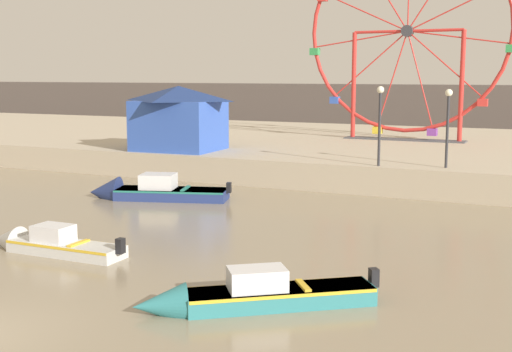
# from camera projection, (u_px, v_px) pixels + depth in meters

# --- Properties ---
(quay_promenade) EXTENTS (110.00, 24.75, 1.30)m
(quay_promenade) POSITION_uv_depth(u_px,v_px,m) (378.00, 150.00, 42.50)
(quay_promenade) COLOR #B7A88E
(quay_promenade) RESTS_ON ground_plane
(distant_town_skyline) EXTENTS (140.00, 3.00, 4.40)m
(distant_town_skyline) POSITION_uv_depth(u_px,v_px,m) (445.00, 109.00, 61.96)
(distant_town_skyline) COLOR #564C47
(distant_town_skyline) RESTS_ON ground_plane
(motorboat_navy_blue) EXTENTS (6.24, 3.27, 1.59)m
(motorboat_navy_blue) POSITION_uv_depth(u_px,v_px,m) (147.00, 191.00, 29.52)
(motorboat_navy_blue) COLOR navy
(motorboat_navy_blue) RESTS_ON ground_plane
(motorboat_teal_painted) EXTENTS (5.05, 4.20, 1.21)m
(motorboat_teal_painted) POSITION_uv_depth(u_px,v_px,m) (244.00, 296.00, 15.69)
(motorboat_teal_painted) COLOR teal
(motorboat_teal_painted) RESTS_ON ground_plane
(motorboat_pale_grey) EXTENTS (4.97, 1.11, 1.17)m
(motorboat_pale_grey) POSITION_uv_depth(u_px,v_px,m) (46.00, 243.00, 20.71)
(motorboat_pale_grey) COLOR silver
(motorboat_pale_grey) RESTS_ON ground_plane
(ferris_wheel_red_frame) EXTENTS (12.50, 1.20, 12.79)m
(ferris_wheel_red_frame) POSITION_uv_depth(u_px,v_px,m) (407.00, 35.00, 41.31)
(ferris_wheel_red_frame) COLOR red
(ferris_wheel_red_frame) RESTS_ON quay_promenade
(carnival_booth_blue_tent) EXTENTS (4.88, 4.21, 3.44)m
(carnival_booth_blue_tent) POSITION_uv_depth(u_px,v_px,m) (179.00, 117.00, 36.55)
(carnival_booth_blue_tent) COLOR #3356B7
(carnival_booth_blue_tent) RESTS_ON quay_promenade
(promenade_lamp_near) EXTENTS (0.32, 0.32, 3.42)m
(promenade_lamp_near) POSITION_uv_depth(u_px,v_px,m) (448.00, 116.00, 29.49)
(promenade_lamp_near) COLOR #2D2D33
(promenade_lamp_near) RESTS_ON quay_promenade
(promenade_lamp_far) EXTENTS (0.32, 0.32, 3.53)m
(promenade_lamp_far) POSITION_uv_depth(u_px,v_px,m) (380.00, 113.00, 30.10)
(promenade_lamp_far) COLOR #2D2D33
(promenade_lamp_far) RESTS_ON quay_promenade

